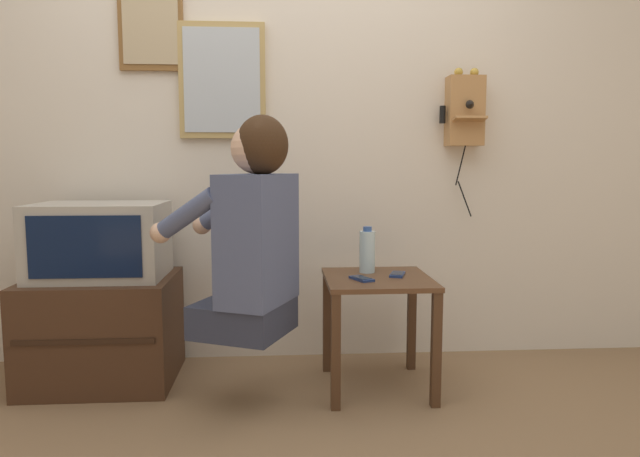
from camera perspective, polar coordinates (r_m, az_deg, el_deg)
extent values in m
plane|color=#846647|center=(2.32, -4.05, -20.30)|extent=(14.00, 14.00, 0.00)
cube|color=beige|center=(3.07, -4.21, 10.75)|extent=(6.80, 0.05, 2.55)
cube|color=#51331E|center=(2.65, 5.80, -5.07)|extent=(0.48, 0.51, 0.02)
cube|color=#452B1A|center=(2.47, 1.58, -12.26)|extent=(0.04, 0.04, 0.51)
cube|color=#452B1A|center=(2.54, 11.54, -11.81)|extent=(0.04, 0.04, 0.51)
cube|color=#452B1A|center=(2.91, 0.70, -9.34)|extent=(0.04, 0.04, 0.51)
cube|color=#452B1A|center=(2.97, 9.15, -9.07)|extent=(0.04, 0.04, 0.51)
cube|color=#2D3347|center=(2.49, -7.66, -8.79)|extent=(0.47, 0.47, 0.14)
cube|color=#4C567A|center=(2.39, -6.26, -1.07)|extent=(0.35, 0.43, 0.54)
sphere|color=#DBAD8E|center=(2.37, -6.37, 8.00)|extent=(0.21, 0.21, 0.21)
ellipsoid|color=#382314|center=(2.36, -5.79, 8.32)|extent=(0.28, 0.29, 0.24)
cylinder|color=#4C567A|center=(2.36, -13.20, 1.38)|extent=(0.30, 0.19, 0.22)
cylinder|color=#4C567A|center=(2.63, -9.39, 1.98)|extent=(0.30, 0.19, 0.22)
sphere|color=#DBAD8E|center=(2.44, -15.66, -0.41)|extent=(0.09, 0.09, 0.09)
sphere|color=#DBAD8E|center=(2.70, -11.72, 0.35)|extent=(0.09, 0.09, 0.09)
cube|color=#422819|center=(2.97, -20.85, -9.41)|extent=(0.68, 0.54, 0.51)
cube|color=black|center=(2.71, -22.59, -10.44)|extent=(0.61, 0.01, 0.02)
cube|color=#ADA89E|center=(2.89, -21.11, -1.12)|extent=(0.60, 0.43, 0.35)
cube|color=#0C1938|center=(2.69, -22.47, -1.73)|extent=(0.49, 0.01, 0.28)
cube|color=#AD7A47|center=(3.15, 14.27, 11.30)|extent=(0.19, 0.11, 0.36)
cube|color=#AD7A47|center=(3.06, 14.75, 10.58)|extent=(0.17, 0.07, 0.03)
sphere|color=#B79338|center=(3.15, 13.69, 14.95)|extent=(0.05, 0.05, 0.05)
sphere|color=#B79338|center=(3.17, 15.18, 14.84)|extent=(0.05, 0.05, 0.05)
cone|color=black|center=(3.05, 14.91, 11.95)|extent=(0.04, 0.05, 0.04)
cylinder|color=black|center=(3.11, 12.16, 11.08)|extent=(0.03, 0.03, 0.09)
cylinder|color=black|center=(3.11, 13.89, 6.19)|extent=(0.04, 0.04, 0.22)
cylinder|color=black|center=(3.13, 14.26, 2.89)|extent=(0.07, 0.06, 0.19)
cube|color=brown|center=(3.17, -16.55, 18.79)|extent=(0.32, 0.02, 0.44)
cube|color=tan|center=(3.16, -16.61, 18.84)|extent=(0.28, 0.01, 0.38)
cube|color=tan|center=(3.07, -9.75, 14.36)|extent=(0.44, 0.03, 0.59)
cube|color=#B2BCC6|center=(3.05, -9.78, 14.41)|extent=(0.39, 0.01, 0.53)
cube|color=navy|center=(2.57, 4.18, -5.03)|extent=(0.11, 0.14, 0.01)
cube|color=black|center=(2.57, 4.18, -4.90)|extent=(0.09, 0.11, 0.00)
cube|color=navy|center=(2.69, 7.75, -4.57)|extent=(0.10, 0.14, 0.01)
cube|color=black|center=(2.69, 7.75, -4.44)|extent=(0.08, 0.11, 0.00)
cylinder|color=silver|center=(2.74, 4.74, -2.34)|extent=(0.07, 0.07, 0.20)
cylinder|color=#2D4C8C|center=(2.72, 4.76, -0.04)|extent=(0.04, 0.04, 0.02)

